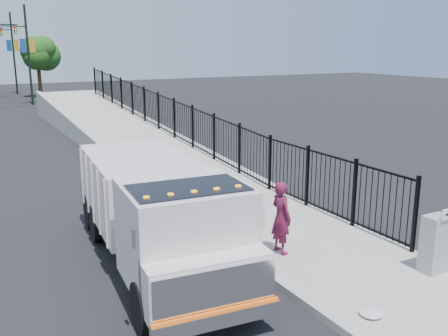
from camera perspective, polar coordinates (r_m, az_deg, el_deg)
ground at (r=11.96m, az=1.66°, el=-9.99°), size 120.00×120.00×0.00m
sidewalk at (r=11.58m, az=15.27°, el=-11.03°), size 3.55×12.00×0.12m
curb at (r=10.42m, az=7.39°, el=-13.41°), size 0.30×12.00×0.16m
ramp at (r=26.99m, az=-11.79°, el=3.25°), size 3.95×24.06×3.19m
iron_fence at (r=23.61m, az=-5.68°, el=4.20°), size 0.10×28.00×1.80m
truck at (r=11.00m, az=-7.59°, el=-4.68°), size 2.89×7.23×2.42m
worker at (r=11.62m, az=6.55°, el=-5.63°), size 0.42×0.63×1.71m
utility_cabinet at (r=11.57m, az=22.98°, el=-8.00°), size 0.55×0.40×1.25m
arrow_sign at (r=11.21m, az=24.20°, el=-4.83°), size 0.35×0.04×0.22m
debris at (r=9.67m, az=16.47°, el=-15.58°), size 0.43×0.43×0.11m
light_pole_1 at (r=44.57m, az=-21.87°, el=12.30°), size 3.78×0.22×8.00m
light_pole_3 at (r=55.14m, az=-23.26°, el=12.29°), size 3.78×0.22×8.00m
tree_1 at (r=51.29m, az=-20.54°, el=12.02°), size 2.60×2.60×5.30m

